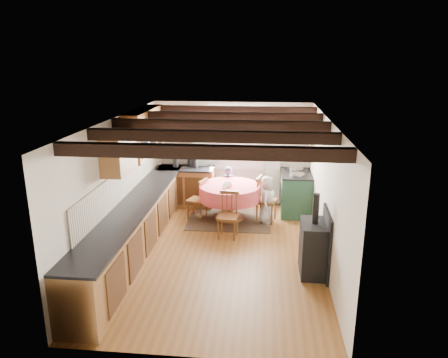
# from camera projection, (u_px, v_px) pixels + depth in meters

# --- Properties ---
(floor) EXTENTS (3.60, 5.50, 0.00)m
(floor) POSITION_uv_depth(u_px,v_px,m) (220.00, 253.00, 7.59)
(floor) COLOR brown
(floor) RESTS_ON ground
(ceiling) EXTENTS (3.60, 5.50, 0.00)m
(ceiling) POSITION_uv_depth(u_px,v_px,m) (219.00, 120.00, 6.91)
(ceiling) COLOR white
(ceiling) RESTS_ON ground
(wall_back) EXTENTS (3.60, 0.00, 2.40)m
(wall_back) POSITION_uv_depth(u_px,v_px,m) (232.00, 154.00, 9.87)
(wall_back) COLOR silver
(wall_back) RESTS_ON ground
(wall_front) EXTENTS (3.60, 0.00, 2.40)m
(wall_front) POSITION_uv_depth(u_px,v_px,m) (192.00, 266.00, 4.62)
(wall_front) COLOR silver
(wall_front) RESTS_ON ground
(wall_left) EXTENTS (0.00, 5.50, 2.40)m
(wall_left) POSITION_uv_depth(u_px,v_px,m) (118.00, 186.00, 7.42)
(wall_left) COLOR silver
(wall_left) RESTS_ON ground
(wall_right) EXTENTS (0.00, 5.50, 2.40)m
(wall_right) POSITION_uv_depth(u_px,v_px,m) (326.00, 193.00, 7.08)
(wall_right) COLOR silver
(wall_right) RESTS_ON ground
(beam_a) EXTENTS (3.60, 0.16, 0.16)m
(beam_a) POSITION_uv_depth(u_px,v_px,m) (201.00, 152.00, 5.03)
(beam_a) COLOR black
(beam_a) RESTS_ON ceiling
(beam_b) EXTENTS (3.60, 0.16, 0.16)m
(beam_b) POSITION_uv_depth(u_px,v_px,m) (212.00, 136.00, 5.98)
(beam_b) COLOR black
(beam_b) RESTS_ON ceiling
(beam_c) EXTENTS (3.60, 0.16, 0.16)m
(beam_c) POSITION_uv_depth(u_px,v_px,m) (219.00, 125.00, 6.93)
(beam_c) COLOR black
(beam_c) RESTS_ON ceiling
(beam_d) EXTENTS (3.60, 0.16, 0.16)m
(beam_d) POSITION_uv_depth(u_px,v_px,m) (225.00, 117.00, 7.89)
(beam_d) COLOR black
(beam_d) RESTS_ON ceiling
(beam_e) EXTENTS (3.60, 0.16, 0.16)m
(beam_e) POSITION_uv_depth(u_px,v_px,m) (230.00, 110.00, 8.84)
(beam_e) COLOR black
(beam_e) RESTS_ON ceiling
(splash_left) EXTENTS (0.02, 4.50, 0.55)m
(splash_left) POSITION_uv_depth(u_px,v_px,m) (124.00, 181.00, 7.70)
(splash_left) COLOR beige
(splash_left) RESTS_ON wall_left
(splash_back) EXTENTS (1.40, 0.02, 0.55)m
(splash_back) POSITION_uv_depth(u_px,v_px,m) (190.00, 153.00, 9.95)
(splash_back) COLOR beige
(splash_back) RESTS_ON wall_back
(base_cabinet_left) EXTENTS (0.60, 5.30, 0.88)m
(base_cabinet_left) POSITION_uv_depth(u_px,v_px,m) (137.00, 227.00, 7.60)
(base_cabinet_left) COLOR #9C6237
(base_cabinet_left) RESTS_ON floor
(base_cabinet_back) EXTENTS (1.30, 0.60, 0.88)m
(base_cabinet_back) POSITION_uv_depth(u_px,v_px,m) (186.00, 187.00, 9.90)
(base_cabinet_back) COLOR #9C6237
(base_cabinet_back) RESTS_ON floor
(worktop_left) EXTENTS (0.64, 5.30, 0.04)m
(worktop_left) POSITION_uv_depth(u_px,v_px,m) (137.00, 203.00, 7.47)
(worktop_left) COLOR black
(worktop_left) RESTS_ON base_cabinet_left
(worktop_back) EXTENTS (1.30, 0.64, 0.04)m
(worktop_back) POSITION_uv_depth(u_px,v_px,m) (186.00, 168.00, 9.75)
(worktop_back) COLOR black
(worktop_back) RESTS_ON base_cabinet_back
(wall_cabinet_glass) EXTENTS (0.34, 1.80, 0.90)m
(wall_cabinet_glass) POSITION_uv_depth(u_px,v_px,m) (144.00, 132.00, 8.34)
(wall_cabinet_glass) COLOR #9C6237
(wall_cabinet_glass) RESTS_ON wall_left
(wall_cabinet_solid) EXTENTS (0.34, 0.90, 0.70)m
(wall_cabinet_solid) POSITION_uv_depth(u_px,v_px,m) (119.00, 151.00, 6.92)
(wall_cabinet_solid) COLOR #9C6237
(wall_cabinet_solid) RESTS_ON wall_left
(window_frame) EXTENTS (1.34, 0.03, 1.54)m
(window_frame) POSITION_uv_depth(u_px,v_px,m) (237.00, 137.00, 9.74)
(window_frame) COLOR white
(window_frame) RESTS_ON wall_back
(window_pane) EXTENTS (1.20, 0.01, 1.40)m
(window_pane) POSITION_uv_depth(u_px,v_px,m) (237.00, 137.00, 9.74)
(window_pane) COLOR white
(window_pane) RESTS_ON wall_back
(curtain_left) EXTENTS (0.35, 0.10, 2.10)m
(curtain_left) POSITION_uv_depth(u_px,v_px,m) (200.00, 158.00, 9.88)
(curtain_left) COLOR beige
(curtain_left) RESTS_ON wall_back
(curtain_right) EXTENTS (0.35, 0.10, 2.10)m
(curtain_right) POSITION_uv_depth(u_px,v_px,m) (273.00, 160.00, 9.72)
(curtain_right) COLOR beige
(curtain_right) RESTS_ON wall_back
(curtain_rod) EXTENTS (2.00, 0.03, 0.03)m
(curtain_rod) POSITION_uv_depth(u_px,v_px,m) (237.00, 111.00, 9.49)
(curtain_rod) COLOR black
(curtain_rod) RESTS_ON wall_back
(wall_picture) EXTENTS (0.04, 0.50, 0.60)m
(wall_picture) POSITION_uv_depth(u_px,v_px,m) (312.00, 138.00, 9.13)
(wall_picture) COLOR gold
(wall_picture) RESTS_ON wall_right
(wall_plate) EXTENTS (0.30, 0.02, 0.30)m
(wall_plate) POSITION_uv_depth(u_px,v_px,m) (278.00, 133.00, 9.60)
(wall_plate) COLOR silver
(wall_plate) RESTS_ON wall_back
(rug) EXTENTS (1.76, 1.37, 0.01)m
(rug) POSITION_uv_depth(u_px,v_px,m) (230.00, 219.00, 9.11)
(rug) COLOR #30291D
(rug) RESTS_ON floor
(dining_table) EXTENTS (1.30, 1.30, 0.78)m
(dining_table) POSITION_uv_depth(u_px,v_px,m) (230.00, 203.00, 9.00)
(dining_table) COLOR #F64A52
(dining_table) RESTS_ON floor
(chair_near) EXTENTS (0.43, 0.44, 0.90)m
(chair_near) POSITION_uv_depth(u_px,v_px,m) (228.00, 215.00, 8.12)
(chair_near) COLOR brown
(chair_near) RESTS_ON floor
(chair_left) EXTENTS (0.50, 0.49, 0.89)m
(chair_left) POSITION_uv_depth(u_px,v_px,m) (197.00, 198.00, 9.10)
(chair_left) COLOR brown
(chair_left) RESTS_ON floor
(chair_right) EXTENTS (0.52, 0.51, 0.97)m
(chair_right) POSITION_uv_depth(u_px,v_px,m) (267.00, 199.00, 8.91)
(chair_right) COLOR brown
(chair_right) RESTS_ON floor
(aga_range) EXTENTS (0.66, 1.02, 0.94)m
(aga_range) POSITION_uv_depth(u_px,v_px,m) (296.00, 193.00, 9.40)
(aga_range) COLOR #204933
(aga_range) RESTS_ON floor
(cast_iron_stove) EXTENTS (0.41, 0.68, 1.36)m
(cast_iron_stove) POSITION_uv_depth(u_px,v_px,m) (314.00, 234.00, 6.70)
(cast_iron_stove) COLOR black
(cast_iron_stove) RESTS_ON floor
(child_far) EXTENTS (0.43, 0.34, 1.02)m
(child_far) POSITION_uv_depth(u_px,v_px,m) (228.00, 188.00, 9.60)
(child_far) COLOR #4D4A71
(child_far) RESTS_ON floor
(child_right) EXTENTS (0.42, 0.55, 1.01)m
(child_right) POSITION_uv_depth(u_px,v_px,m) (267.00, 199.00, 8.85)
(child_right) COLOR silver
(child_right) RESTS_ON floor
(bowl_a) EXTENTS (0.28, 0.28, 0.05)m
(bowl_a) POSITION_uv_depth(u_px,v_px,m) (227.00, 185.00, 8.79)
(bowl_a) COLOR silver
(bowl_a) RESTS_ON dining_table
(bowl_b) EXTENTS (0.22, 0.22, 0.06)m
(bowl_b) POSITION_uv_depth(u_px,v_px,m) (228.00, 185.00, 8.83)
(bowl_b) COLOR silver
(bowl_b) RESTS_ON dining_table
(cup) EXTENTS (0.12, 0.12, 0.09)m
(cup) POSITION_uv_depth(u_px,v_px,m) (224.00, 189.00, 8.47)
(cup) COLOR silver
(cup) RESTS_ON dining_table
(canister_tall) EXTENTS (0.14, 0.14, 0.24)m
(canister_tall) POSITION_uv_depth(u_px,v_px,m) (176.00, 162.00, 9.78)
(canister_tall) COLOR #262628
(canister_tall) RESTS_ON worktop_back
(canister_wide) EXTENTS (0.18, 0.18, 0.20)m
(canister_wide) POSITION_uv_depth(u_px,v_px,m) (192.00, 162.00, 9.84)
(canister_wide) COLOR #262628
(canister_wide) RESTS_ON worktop_back
(canister_slim) EXTENTS (0.10, 0.10, 0.28)m
(canister_slim) POSITION_uv_depth(u_px,v_px,m) (195.00, 162.00, 9.68)
(canister_slim) COLOR #262628
(canister_slim) RESTS_ON worktop_back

